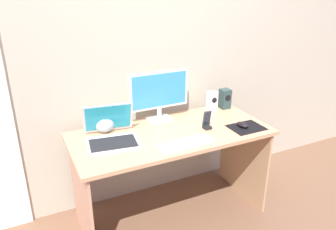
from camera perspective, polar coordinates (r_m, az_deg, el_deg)
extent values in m
plane|color=brown|center=(2.79, 0.48, -16.42)|extent=(8.00, 8.00, 0.00)
cube|color=#B0AA96|center=(2.61, -3.62, 11.30)|extent=(6.00, 0.04, 2.50)
cube|color=tan|center=(2.41, 0.53, -3.24)|extent=(1.43, 0.65, 0.03)
cube|color=tan|center=(2.42, -14.44, -13.90)|extent=(0.02, 0.61, 0.69)
cube|color=tan|center=(2.91, 12.63, -7.06)|extent=(0.02, 0.61, 0.69)
cube|color=silver|center=(2.61, -1.47, -0.66)|extent=(0.18, 0.14, 0.01)
cylinder|color=silver|center=(2.59, -1.48, 0.34)|extent=(0.04, 0.04, 0.09)
cube|color=silver|center=(2.53, -1.52, 4.30)|extent=(0.48, 0.02, 0.29)
cube|color=#338CD8|center=(2.52, -1.42, 4.24)|extent=(0.44, 0.00, 0.25)
cube|color=#29403E|center=(2.86, 9.65, 2.76)|extent=(0.08, 0.08, 0.17)
cylinder|color=black|center=(2.82, 10.18, 2.87)|extent=(0.05, 0.00, 0.05)
cube|color=white|center=(2.79, 7.49, 2.36)|extent=(0.07, 0.07, 0.16)
cylinder|color=black|center=(2.76, 7.91, 2.51)|extent=(0.05, 0.00, 0.05)
cube|color=silver|center=(2.26, -9.36, -4.79)|extent=(0.37, 0.29, 0.02)
cube|color=black|center=(2.25, -9.33, -4.71)|extent=(0.33, 0.23, 0.00)
cube|color=silver|center=(2.36, -10.16, -0.46)|extent=(0.35, 0.14, 0.22)
cube|color=#26A5BF|center=(2.36, -10.15, -0.46)|extent=(0.32, 0.12, 0.20)
sphere|color=silver|center=(2.43, -10.79, -1.23)|extent=(0.15, 0.15, 0.15)
cube|color=white|center=(2.25, 3.15, -4.77)|extent=(0.39, 0.14, 0.01)
cube|color=black|center=(2.54, 13.19, -2.07)|extent=(0.25, 0.20, 0.00)
ellipsoid|color=black|center=(2.54, 12.59, -1.62)|extent=(0.08, 0.11, 0.04)
cube|color=black|center=(2.47, 6.67, -2.10)|extent=(0.06, 0.05, 0.02)
cube|color=#303E35|center=(2.45, 6.62, -0.54)|extent=(0.06, 0.03, 0.12)
cube|color=#1E2333|center=(2.45, 6.69, -0.57)|extent=(0.05, 0.02, 0.10)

